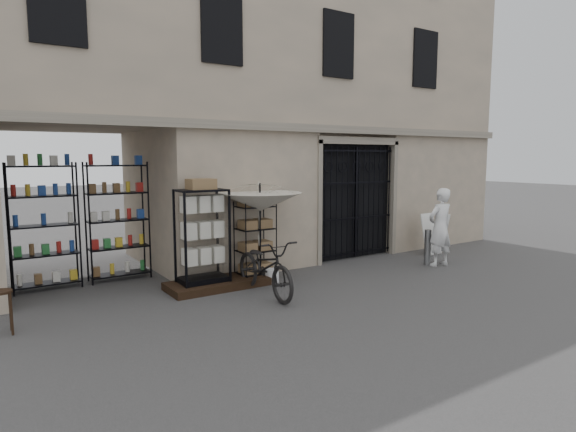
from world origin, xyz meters
TOP-DOWN VIEW (x-y plane):
  - ground at (0.00, 0.00)m, footprint 80.00×80.00m
  - main_building at (0.00, 4.00)m, footprint 14.00×4.00m
  - shop_recess at (-4.50, 2.80)m, footprint 3.00×1.70m
  - shop_shelving at (-4.55, 3.30)m, footprint 2.70×0.50m
  - iron_gate at (1.75, 2.28)m, footprint 2.50×0.21m
  - step_platform at (-2.40, 1.55)m, footprint 2.00×0.90m
  - display_cabinet at (-2.68, 1.59)m, footprint 1.04×0.81m
  - wire_rack at (-1.45, 1.67)m, footprint 0.87×0.76m
  - market_umbrella at (-1.42, 1.51)m, footprint 1.67×1.70m
  - white_bucket at (-1.27, 1.30)m, footprint 0.35×0.35m
  - bicycle at (-1.86, 0.59)m, footprint 0.77×1.12m
  - wooden_stool at (-6.14, 0.96)m, footprint 0.41×0.41m
  - steel_bollard at (2.73, 0.60)m, footprint 0.18×0.18m
  - shopkeeper at (2.89, 0.38)m, footprint 0.76×1.90m
  - easel_sign at (3.82, 1.30)m, footprint 0.55×0.62m

SIDE VIEW (x-z plane):
  - ground at x=0.00m, z-range 0.00..0.00m
  - bicycle at x=-1.86m, z-range -1.04..1.04m
  - shopkeeper at x=2.89m, z-range -0.22..0.22m
  - step_platform at x=-2.40m, z-range 0.00..0.15m
  - white_bucket at x=-1.27m, z-range 0.00..0.28m
  - wooden_stool at x=-6.14m, z-range 0.02..0.68m
  - steel_bollard at x=2.73m, z-range 0.00..0.86m
  - easel_sign at x=3.82m, z-range 0.02..1.09m
  - wire_rack at x=-1.45m, z-range -0.02..1.65m
  - display_cabinet at x=-2.68m, z-range -0.02..1.96m
  - shop_shelving at x=-4.55m, z-range 0.00..2.50m
  - iron_gate at x=1.75m, z-range 0.00..3.00m
  - shop_recess at x=-4.50m, z-range 0.00..3.00m
  - market_umbrella at x=-1.42m, z-range 0.54..3.02m
  - main_building at x=0.00m, z-range 0.00..9.00m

